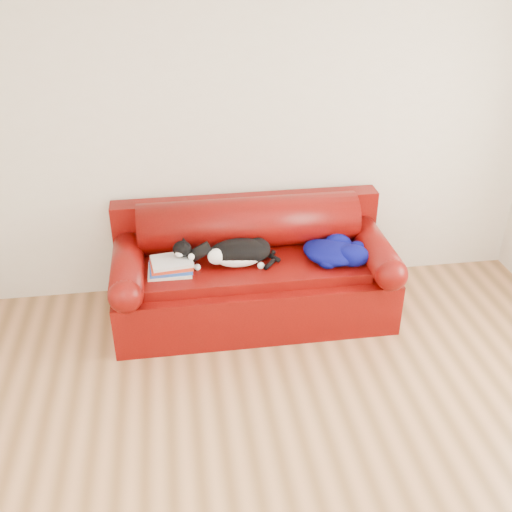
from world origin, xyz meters
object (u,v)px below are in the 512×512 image
Objects in this scene: book_stack at (171,266)px; blanket at (335,251)px; sofa_base at (253,288)px; cat at (239,253)px.

blanket is at bearing 0.31° from book_stack.
blanket reaches higher than sofa_base.
cat is at bearing -153.16° from sofa_base.
cat is (0.50, 0.04, 0.04)m from book_stack.
cat is at bearing 177.40° from blanket.
book_stack is 0.62× the size of blanket.
blanket is (0.72, -0.03, -0.03)m from cat.
cat is at bearing 4.47° from book_stack.
sofa_base is 0.70m from blanket.
blanket reaches higher than book_stack.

